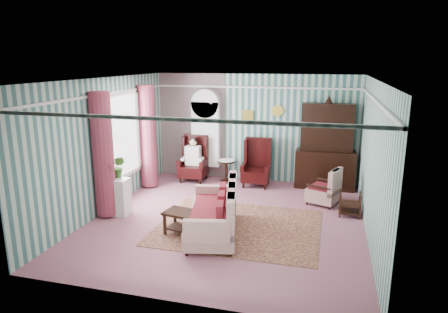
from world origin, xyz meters
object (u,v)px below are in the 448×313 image
(bookcase, at_px, (206,139))
(nest_table, at_px, (350,204))
(wingback_left, at_px, (193,159))
(sofa, at_px, (212,208))
(dresser_hutch, at_px, (326,144))
(floral_armchair, at_px, (324,185))
(plant_stand, at_px, (116,197))
(wingback_right, at_px, (256,163))
(seated_woman, at_px, (193,160))
(round_side_table, at_px, (226,171))
(coffee_table, at_px, (189,224))

(bookcase, bearing_deg, nest_table, -26.92)
(wingback_left, distance_m, sofa, 3.52)
(bookcase, height_order, sofa, bookcase)
(dresser_hutch, bearing_deg, floral_armchair, -90.00)
(nest_table, bearing_deg, plant_stand, -166.16)
(wingback_left, bearing_deg, floral_armchair, -15.19)
(nest_table, distance_m, sofa, 3.07)
(wingback_right, relative_size, seated_woman, 1.06)
(round_side_table, distance_m, floral_armchair, 2.83)
(seated_woman, relative_size, coffee_table, 1.24)
(seated_woman, bearing_deg, bookcase, 57.34)
(wingback_right, bearing_deg, plant_stand, -132.84)
(bookcase, distance_m, wingback_left, 0.68)
(nest_table, height_order, floral_armchair, floral_armchair)
(dresser_hutch, relative_size, plant_stand, 2.95)
(seated_woman, height_order, floral_armchair, seated_woman)
(wingback_right, bearing_deg, nest_table, -33.75)
(bookcase, relative_size, seated_woman, 1.90)
(coffee_table, bearing_deg, bookcase, 102.28)
(dresser_hutch, relative_size, round_side_table, 3.93)
(dresser_hutch, height_order, floral_armchair, dresser_hutch)
(dresser_hutch, xyz_separation_m, plant_stand, (-4.30, -3.02, -0.78))
(sofa, bearing_deg, round_side_table, -2.40)
(dresser_hutch, distance_m, plant_stand, 5.31)
(coffee_table, bearing_deg, plant_stand, 162.18)
(dresser_hutch, xyz_separation_m, sofa, (-2.02, -3.46, -0.65))
(dresser_hutch, relative_size, wingback_left, 1.89)
(coffee_table, bearing_deg, wingback_right, 78.42)
(wingback_left, distance_m, plant_stand, 2.87)
(floral_armchair, bearing_deg, nest_table, -115.68)
(bookcase, height_order, seated_woman, bookcase)
(nest_table, relative_size, coffee_table, 0.57)
(dresser_hutch, xyz_separation_m, seated_woman, (-3.50, -0.27, -0.59))
(wingback_right, distance_m, coffee_table, 3.44)
(floral_armchair, relative_size, coffee_table, 0.95)
(bookcase, xyz_separation_m, wingback_left, (-0.25, -0.39, -0.50))
(plant_stand, distance_m, sofa, 2.33)
(seated_woman, xyz_separation_m, plant_stand, (-0.80, -2.75, -0.19))
(nest_table, bearing_deg, wingback_left, 159.15)
(seated_woman, height_order, round_side_table, seated_woman)
(bookcase, bearing_deg, coffee_table, -77.72)
(wingback_left, relative_size, plant_stand, 1.56)
(seated_woman, bearing_deg, dresser_hutch, 4.41)
(wingback_right, xyz_separation_m, round_side_table, (-0.85, 0.15, -0.33))
(dresser_hutch, distance_m, wingback_right, 1.86)
(round_side_table, bearing_deg, seated_woman, -170.54)
(bookcase, bearing_deg, floral_armchair, -22.41)
(bookcase, distance_m, coffee_table, 3.93)
(dresser_hutch, distance_m, round_side_table, 2.75)
(round_side_table, relative_size, coffee_table, 0.63)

